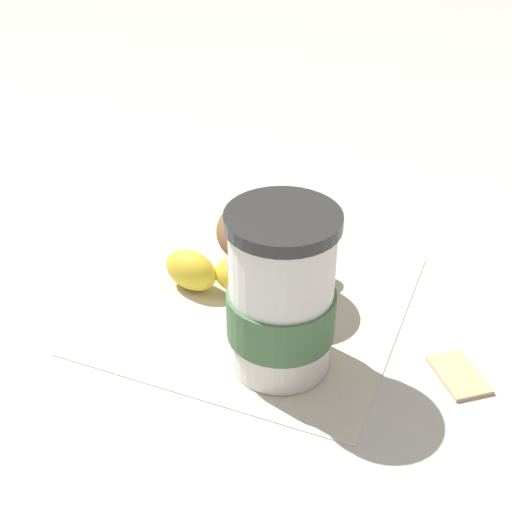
{
  "coord_description": "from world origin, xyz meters",
  "views": [
    {
      "loc": [
        -0.26,
        0.43,
        0.39
      ],
      "look_at": [
        0.0,
        0.0,
        0.05
      ],
      "focal_mm": 50.0,
      "sensor_mm": 36.0,
      "label": 1
    }
  ],
  "objects_px": {
    "coffee_cup": "(281,297)",
    "muffin": "(265,245)",
    "sugar_packet": "(459,373)",
    "banana": "(248,270)"
  },
  "relations": [
    {
      "from": "coffee_cup",
      "to": "muffin",
      "type": "relative_size",
      "value": 1.47
    },
    {
      "from": "coffee_cup",
      "to": "sugar_packet",
      "type": "distance_m",
      "value": 0.15
    },
    {
      "from": "muffin",
      "to": "sugar_packet",
      "type": "height_order",
      "value": "muffin"
    },
    {
      "from": "coffee_cup",
      "to": "sugar_packet",
      "type": "height_order",
      "value": "coffee_cup"
    },
    {
      "from": "coffee_cup",
      "to": "banana",
      "type": "xyz_separation_m",
      "value": [
        0.07,
        -0.07,
        -0.04
      ]
    },
    {
      "from": "sugar_packet",
      "to": "banana",
      "type": "bearing_deg",
      "value": -4.29
    },
    {
      "from": "coffee_cup",
      "to": "banana",
      "type": "distance_m",
      "value": 0.11
    },
    {
      "from": "muffin",
      "to": "sugar_packet",
      "type": "relative_size",
      "value": 1.84
    },
    {
      "from": "banana",
      "to": "sugar_packet",
      "type": "xyz_separation_m",
      "value": [
        -0.2,
        0.02,
        -0.02
      ]
    },
    {
      "from": "muffin",
      "to": "sugar_packet",
      "type": "xyz_separation_m",
      "value": [
        -0.19,
        0.02,
        -0.05
      ]
    }
  ]
}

